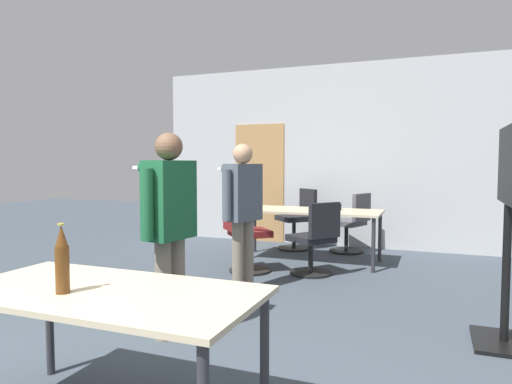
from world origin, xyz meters
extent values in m
cube|color=#B2B5B7|center=(0.00, 6.01, 1.49)|extent=(5.68, 0.10, 2.99)
cube|color=#AD7F4C|center=(-1.10, 5.96, 1.02)|extent=(0.90, 0.02, 2.05)
cube|color=#C6B793|center=(0.22, 0.36, 0.71)|extent=(1.61, 0.80, 0.03)
cylinder|color=#2D2D33|center=(-0.52, 0.70, 0.35)|extent=(0.05, 0.05, 0.69)
cylinder|color=#2D2D33|center=(0.96, 0.70, 0.35)|extent=(0.05, 0.05, 0.69)
cube|color=#C6B793|center=(0.14, 4.64, 0.71)|extent=(2.00, 0.83, 0.03)
cylinder|color=#2D2D33|center=(-0.80, 4.29, 0.35)|extent=(0.05, 0.05, 0.69)
cylinder|color=#2D2D33|center=(1.08, 4.29, 0.35)|extent=(0.05, 0.05, 0.69)
cylinder|color=#2D2D33|center=(-0.80, 5.00, 0.35)|extent=(0.05, 0.05, 0.69)
cylinder|color=#2D2D33|center=(1.08, 5.00, 0.35)|extent=(0.05, 0.05, 0.69)
cube|color=black|center=(2.29, 2.33, 0.01)|extent=(0.44, 0.56, 0.03)
cylinder|color=black|center=(2.29, 2.33, 0.55)|extent=(0.06, 0.06, 1.04)
cube|color=black|center=(2.29, 2.33, 1.36)|extent=(0.04, 1.02, 0.59)
cylinder|color=slate|center=(-0.15, 2.85, 0.38)|extent=(0.12, 0.12, 0.76)
cylinder|color=slate|center=(-0.09, 3.01, 0.38)|extent=(0.12, 0.12, 0.76)
cube|color=#4C5660|center=(-0.12, 2.93, 1.06)|extent=(0.34, 0.44, 0.60)
sphere|color=tan|center=(-0.12, 2.93, 1.47)|extent=(0.21, 0.21, 0.21)
cylinder|color=#4C5660|center=(-0.20, 2.70, 1.05)|extent=(0.09, 0.09, 0.52)
cylinder|color=#4C5660|center=(-0.29, 3.25, 1.31)|extent=(0.52, 0.26, 0.09)
cube|color=white|center=(-0.56, 3.34, 1.31)|extent=(0.13, 0.07, 0.03)
cylinder|color=slate|center=(-0.16, 1.47, 0.39)|extent=(0.13, 0.13, 0.78)
cylinder|color=slate|center=(-0.14, 1.64, 0.39)|extent=(0.13, 0.13, 0.78)
cube|color=#195633|center=(-0.15, 1.55, 1.09)|extent=(0.28, 0.44, 0.61)
sphere|color=brown|center=(-0.15, 1.55, 1.50)|extent=(0.22, 0.22, 0.22)
cylinder|color=#195633|center=(-0.19, 1.30, 1.07)|extent=(0.10, 0.10, 0.53)
cylinder|color=#195633|center=(-0.38, 1.84, 1.33)|extent=(0.54, 0.17, 0.10)
cube|color=white|center=(-0.67, 1.88, 1.33)|extent=(0.12, 0.05, 0.03)
cylinder|color=black|center=(0.52, 5.49, 0.01)|extent=(0.52, 0.52, 0.03)
cylinder|color=black|center=(0.52, 5.49, 0.22)|extent=(0.06, 0.06, 0.39)
cube|color=#4C4C51|center=(0.52, 5.49, 0.46)|extent=(0.60, 0.60, 0.08)
cube|color=#4C4C51|center=(0.76, 5.39, 0.71)|extent=(0.22, 0.43, 0.42)
cylinder|color=black|center=(-0.30, 5.42, 0.01)|extent=(0.52, 0.52, 0.03)
cylinder|color=black|center=(-0.30, 5.42, 0.24)|extent=(0.06, 0.06, 0.43)
cube|color=black|center=(-0.30, 5.42, 0.50)|extent=(0.65, 0.65, 0.08)
cube|color=black|center=(-0.13, 5.61, 0.75)|extent=(0.36, 0.34, 0.42)
cylinder|color=black|center=(-0.38, 3.77, 0.01)|extent=(0.52, 0.52, 0.03)
cylinder|color=black|center=(-0.38, 3.77, 0.24)|extent=(0.06, 0.06, 0.43)
cube|color=maroon|center=(-0.38, 3.77, 0.50)|extent=(0.65, 0.65, 0.08)
cube|color=maroon|center=(-0.58, 3.60, 0.75)|extent=(0.33, 0.37, 0.42)
cylinder|color=black|center=(0.37, 3.93, 0.01)|extent=(0.52, 0.52, 0.03)
cylinder|color=black|center=(0.37, 3.93, 0.22)|extent=(0.06, 0.06, 0.38)
cube|color=black|center=(0.37, 3.93, 0.45)|extent=(0.64, 0.64, 0.08)
cube|color=black|center=(0.57, 3.77, 0.70)|extent=(0.31, 0.38, 0.42)
cylinder|color=#563314|center=(0.06, 0.23, 0.84)|extent=(0.07, 0.07, 0.24)
cone|color=#563314|center=(0.06, 0.23, 1.01)|extent=(0.06, 0.06, 0.11)
cylinder|color=gold|center=(0.06, 0.23, 1.07)|extent=(0.03, 0.03, 0.01)
cylinder|color=#232328|center=(0.54, 4.74, 0.77)|extent=(0.09, 0.09, 0.09)
camera|label=1|loc=(1.78, -1.50, 1.37)|focal=32.00mm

